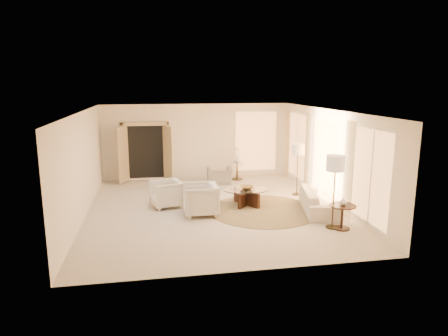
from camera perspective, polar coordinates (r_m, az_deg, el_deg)
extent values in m
cube|color=beige|center=(11.56, -1.61, -5.87)|extent=(7.00, 8.00, 0.02)
cube|color=white|center=(11.04, -1.69, 8.17)|extent=(7.00, 8.00, 0.02)
cube|color=#F5E7CD|center=(15.13, -3.92, 3.83)|extent=(7.00, 0.04, 2.80)
cube|color=#F5E7CD|center=(7.39, 3.00, -4.77)|extent=(7.00, 0.04, 2.80)
cube|color=#F5E7CD|center=(11.25, -19.56, 0.35)|extent=(0.04, 8.00, 2.80)
cube|color=#F5E7CD|center=(12.23, 14.80, 1.53)|extent=(0.04, 8.00, 2.80)
cube|color=tan|center=(14.98, -11.10, 2.32)|extent=(1.80, 0.12, 2.16)
cube|color=tan|center=(14.76, -14.21, 1.83)|extent=(0.35, 0.66, 2.00)
cube|color=tan|center=(14.73, -7.99, 2.06)|extent=(0.35, 0.66, 2.00)
cylinder|color=#413420|center=(11.46, 5.60, -6.01)|extent=(3.85, 3.85, 0.01)
imported|color=beige|center=(11.56, 13.36, -4.56)|extent=(1.26, 2.22, 0.61)
imported|color=beige|center=(11.75, -8.26, -3.46)|extent=(0.96, 1.00, 0.86)
imported|color=beige|center=(10.94, -3.41, -4.29)|extent=(0.86, 0.92, 0.94)
imported|color=gray|center=(14.30, -0.69, -0.74)|extent=(0.94, 0.66, 0.78)
cube|color=black|center=(11.83, 3.24, -4.29)|extent=(0.60, 0.90, 0.45)
cube|color=black|center=(11.83, 3.24, -4.29)|extent=(0.70, 0.84, 0.45)
cylinder|color=white|center=(11.76, 3.26, -3.09)|extent=(1.42, 1.42, 0.02)
cylinder|color=black|center=(10.42, 16.41, -8.26)|extent=(0.41, 0.41, 0.03)
cylinder|color=black|center=(10.32, 16.51, -6.76)|extent=(0.06, 0.06, 0.58)
cylinder|color=black|center=(10.23, 16.61, -5.16)|extent=(0.65, 0.65, 0.03)
cylinder|color=#312919|center=(15.03, 1.87, -1.58)|extent=(0.42, 0.42, 0.03)
cylinder|color=#312919|center=(14.97, 1.88, -0.47)|extent=(0.06, 0.06, 0.60)
cylinder|color=white|center=(14.90, 1.89, 0.70)|extent=(0.55, 0.55, 0.03)
cylinder|color=#312919|center=(13.18, 10.32, -3.70)|extent=(0.28, 0.28, 0.03)
cylinder|color=#312919|center=(13.02, 10.43, -0.76)|extent=(0.03, 0.03, 1.42)
cylinder|color=#C7B597|center=(12.87, 10.56, 2.67)|extent=(0.40, 0.40, 0.34)
cylinder|color=#312919|center=(10.42, 15.15, -8.16)|extent=(0.31, 0.31, 0.03)
cylinder|color=#312919|center=(10.19, 15.39, -4.13)|extent=(0.03, 0.03, 1.56)
cylinder|color=#C7B597|center=(9.99, 15.66, 0.65)|extent=(0.44, 0.44, 0.38)
imported|color=brown|center=(11.74, 3.26, -2.82)|extent=(0.44, 0.44, 0.09)
imported|color=white|center=(10.21, 16.64, -4.61)|extent=(0.21, 0.21, 0.19)
imported|color=white|center=(14.87, 1.89, 1.23)|extent=(0.27, 0.27, 0.26)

